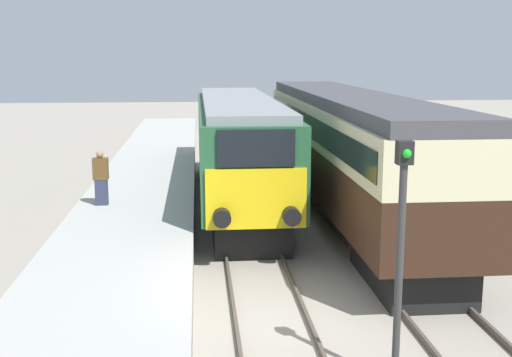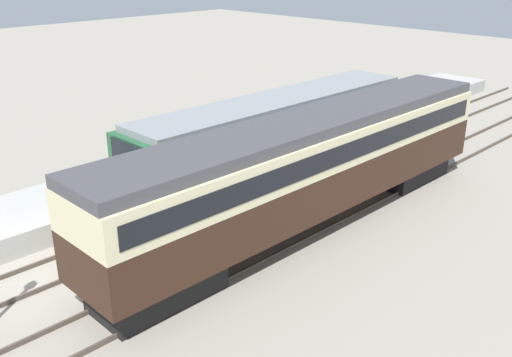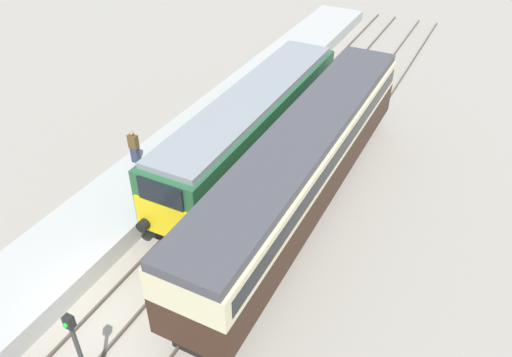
{
  "view_description": "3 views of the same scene",
  "coord_description": "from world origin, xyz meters",
  "views": [
    {
      "loc": [
        -1.39,
        -11.84,
        5.24
      ],
      "look_at": [
        0.0,
        3.42,
        2.25
      ],
      "focal_mm": 45.0,
      "sensor_mm": 36.0,
      "label": 1
    },
    {
      "loc": [
        15.05,
        -5.79,
        9.12
      ],
      "look_at": [
        1.7,
        7.42,
        1.6
      ],
      "focal_mm": 40.0,
      "sensor_mm": 36.0,
      "label": 2
    },
    {
      "loc": [
        9.24,
        -7.36,
        13.68
      ],
      "look_at": [
        1.7,
        7.42,
        1.6
      ],
      "focal_mm": 35.0,
      "sensor_mm": 36.0,
      "label": 3
    }
  ],
  "objects": [
    {
      "name": "rails_far_track",
      "position": [
        3.4,
        5.0,
        0.07
      ],
      "size": [
        1.5,
        60.0,
        0.14
      ],
      "color": "#4C4238",
      "rests_on": "ground_plane"
    },
    {
      "name": "person_on_platform",
      "position": [
        -4.26,
        7.03,
        1.63
      ],
      "size": [
        0.44,
        0.26,
        1.62
      ],
      "color": "#2D334C",
      "rests_on": "platform_left"
    },
    {
      "name": "locomotive",
      "position": [
        0.0,
        10.35,
        2.1
      ],
      "size": [
        2.7,
        14.37,
        3.75
      ],
      "color": "black",
      "rests_on": "ground_plane"
    },
    {
      "name": "passenger_carriage",
      "position": [
        3.4,
        8.37,
        2.43
      ],
      "size": [
        2.75,
        17.38,
        4.02
      ],
      "color": "black",
      "rests_on": "ground_plane"
    },
    {
      "name": "platform_left",
      "position": [
        -3.3,
        8.0,
        0.42
      ],
      "size": [
        3.5,
        50.0,
        0.83
      ],
      "color": "#A8A8A3",
      "rests_on": "ground_plane"
    },
    {
      "name": "rails_near_track",
      "position": [
        0.0,
        5.0,
        0.07
      ],
      "size": [
        1.51,
        60.0,
        0.14
      ],
      "color": "#4C4238",
      "rests_on": "ground_plane"
    },
    {
      "name": "ground_plane",
      "position": [
        0.0,
        0.0,
        0.0
      ],
      "size": [
        120.0,
        120.0,
        0.0
      ],
      "primitive_type": "plane",
      "color": "gray"
    }
  ]
}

